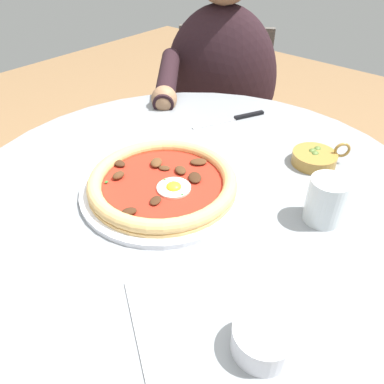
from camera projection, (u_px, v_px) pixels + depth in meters
name	position (u px, v px, depth m)	size (l,w,h in m)	color
ground_plane	(194.00, 377.00, 1.18)	(6.00, 6.00, 0.02)	olive
dining_table	(195.00, 248.00, 0.82)	(0.92, 0.92, 0.74)	gray
pizza_on_plate	(163.00, 183.00, 0.70)	(0.31, 0.31, 0.04)	white
water_glass	(325.00, 203.00, 0.63)	(0.06, 0.06, 0.08)	silver
steak_knife	(239.00, 117.00, 0.95)	(0.19, 0.09, 0.01)	silver
ramekin_capers	(263.00, 338.00, 0.45)	(0.08, 0.08, 0.04)	white
olive_pan	(315.00, 158.00, 0.78)	(0.10, 0.10, 0.05)	olive
fork_utensil	(139.00, 333.00, 0.48)	(0.10, 0.15, 0.00)	#BCBCC1
diner_person	(217.00, 135.00, 1.39)	(0.58, 0.44, 1.11)	#282833
cafe_chair_diner	(221.00, 117.00, 1.49)	(0.55, 0.55, 0.81)	#504A45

